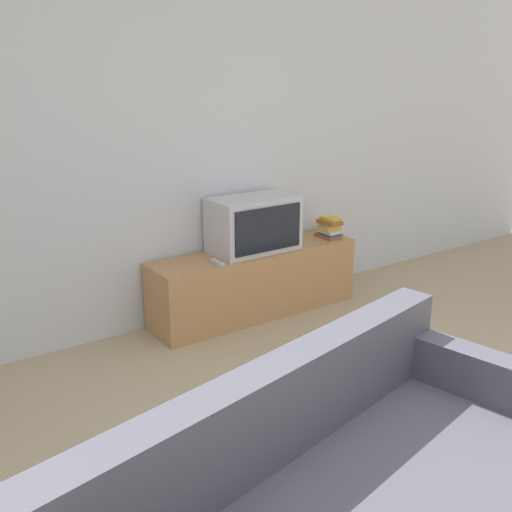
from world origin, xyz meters
TOP-DOWN VIEW (x-y plane):
  - wall_back at (0.00, 3.03)m, footprint 9.00×0.06m
  - tv_stand at (0.69, 2.77)m, footprint 1.69×0.42m
  - television at (0.69, 2.79)m, footprint 0.66×0.39m
  - book_stack at (1.40, 2.72)m, footprint 0.16×0.22m
  - remote_on_stand at (0.28, 2.65)m, footprint 0.04×0.14m

SIDE VIEW (x-z plane):
  - tv_stand at x=0.69m, z-range 0.00..0.51m
  - remote_on_stand at x=0.28m, z-range 0.51..0.54m
  - book_stack at x=1.40m, z-range 0.51..0.68m
  - television at x=0.69m, z-range 0.51..0.92m
  - wall_back at x=0.00m, z-range 0.00..2.60m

